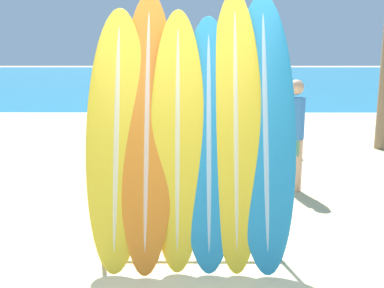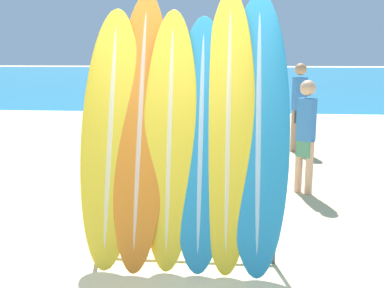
% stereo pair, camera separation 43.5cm
% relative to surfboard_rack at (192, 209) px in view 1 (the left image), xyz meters
% --- Properties ---
extents(ground_plane, '(160.00, 160.00, 0.00)m').
position_rel_surfboard_rack_xyz_m(ground_plane, '(-0.18, -0.47, -0.49)').
color(ground_plane, beige).
extents(ocean_water, '(120.00, 60.00, 0.01)m').
position_rel_surfboard_rack_xyz_m(ocean_water, '(-0.18, 39.88, -0.49)').
color(ocean_water, teal).
rests_on(ocean_water, ground_plane).
extents(surfboard_rack, '(1.69, 0.04, 0.92)m').
position_rel_surfboard_rack_xyz_m(surfboard_rack, '(0.00, 0.00, 0.00)').
color(surfboard_rack, '#47474C').
rests_on(surfboard_rack, ground_plane).
extents(surfboard_slot_0, '(0.56, 0.82, 2.32)m').
position_rel_surfboard_rack_xyz_m(surfboard_slot_0, '(-0.67, 0.05, 0.67)').
color(surfboard_slot_0, yellow).
rests_on(surfboard_slot_0, ground_plane).
extents(surfboard_slot_1, '(0.52, 0.97, 2.48)m').
position_rel_surfboard_rack_xyz_m(surfboard_slot_1, '(-0.40, 0.08, 0.75)').
color(surfboard_slot_1, orange).
rests_on(surfboard_slot_1, ground_plane).
extents(surfboard_slot_2, '(0.50, 0.72, 2.30)m').
position_rel_surfboard_rack_xyz_m(surfboard_slot_2, '(-0.12, 0.03, 0.66)').
color(surfboard_slot_2, yellow).
rests_on(surfboard_slot_2, ground_plane).
extents(surfboard_slot_3, '(0.52, 0.76, 2.25)m').
position_rel_surfboard_rack_xyz_m(surfboard_slot_3, '(0.15, 0.04, 0.63)').
color(surfboard_slot_3, teal).
rests_on(surfboard_slot_3, ground_plane).
extents(surfboard_slot_4, '(0.49, 0.84, 2.48)m').
position_rel_surfboard_rack_xyz_m(surfboard_slot_4, '(0.40, 0.07, 0.75)').
color(surfboard_slot_4, yellow).
rests_on(surfboard_slot_4, ground_plane).
extents(surfboard_slot_5, '(0.56, 0.90, 2.46)m').
position_rel_surfboard_rack_xyz_m(surfboard_slot_5, '(0.66, 0.08, 0.74)').
color(surfboard_slot_5, teal).
rests_on(surfboard_slot_5, ground_plane).
extents(person_near_water, '(0.29, 0.24, 1.73)m').
position_rel_surfboard_rack_xyz_m(person_near_water, '(1.69, 5.03, 0.45)').
color(person_near_water, '#A87A5B').
rests_on(person_near_water, ground_plane).
extents(person_mid_beach, '(0.23, 0.28, 1.68)m').
position_rel_surfboard_rack_xyz_m(person_mid_beach, '(-0.58, 2.64, 0.42)').
color(person_mid_beach, '#A87A5B').
rests_on(person_mid_beach, ground_plane).
extents(person_far_left, '(0.22, 0.27, 1.61)m').
position_rel_surfboard_rack_xyz_m(person_far_left, '(0.54, 9.47, 0.38)').
color(person_far_left, beige).
rests_on(person_far_left, ground_plane).
extents(person_far_right, '(0.27, 0.25, 1.56)m').
position_rel_surfboard_rack_xyz_m(person_far_right, '(1.41, 2.21, 0.36)').
color(person_far_right, tan).
rests_on(person_far_right, ground_plane).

